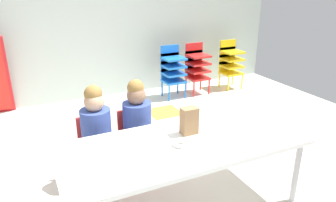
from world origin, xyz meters
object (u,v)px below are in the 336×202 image
Objects in this scene: kid_chair_blue_stack at (173,68)px; seated_child_middle_seat at (137,119)px; paper_bag_brown at (189,121)px; paper_plate_near_edge at (179,146)px; kid_chair_yellow_stack at (230,61)px; kid_chair_red_stack at (197,65)px; seated_child_near_camera at (96,126)px; donut_powdered_on_plate at (179,144)px; craft_table at (183,147)px.

seated_child_middle_seat is at bearing -124.87° from kid_chair_blue_stack.
paper_bag_brown is 0.26m from paper_plate_near_edge.
kid_chair_red_stack is at bearing 180.00° from kid_chair_yellow_stack.
seated_child_near_camera is 2.73m from kid_chair_red_stack.
seated_child_near_camera is at bearing 123.55° from donut_powdered_on_plate.
seated_child_near_camera reaches higher than craft_table.
paper_bag_brown is 1.22× the size of paper_plate_near_edge.
seated_child_near_camera reaches higher than donut_powdered_on_plate.
kid_chair_yellow_stack reaches higher than craft_table.
paper_bag_brown is at bearing 43.22° from donut_powdered_on_plate.
seated_child_near_camera reaches higher than paper_bag_brown.
kid_chair_blue_stack is at bearing 180.00° from kid_chair_yellow_stack.
kid_chair_yellow_stack is (0.65, 0.00, 0.00)m from kid_chair_red_stack.
kid_chair_blue_stack is 2.74m from donut_powdered_on_plate.
seated_child_near_camera is 4.17× the size of paper_bag_brown.
kid_chair_blue_stack is at bearing 55.13° from seated_child_middle_seat.
seated_child_middle_seat is 0.69m from paper_plate_near_edge.
donut_powdered_on_plate reaches higher than craft_table.
seated_child_near_camera is 2.42m from kid_chair_blue_stack.
donut_powdered_on_plate is at bearing -83.49° from seated_child_middle_seat.
seated_child_middle_seat is 2.18m from kid_chair_blue_stack.
kid_chair_blue_stack is at bearing 66.70° from paper_bag_brown.
seated_child_middle_seat is 4.17× the size of paper_bag_brown.
donut_powdered_on_plate is (-0.17, -0.16, -0.09)m from paper_bag_brown.
seated_child_middle_seat is at bearing 96.51° from donut_powdered_on_plate.
kid_chair_yellow_stack is at bearing 47.66° from paper_plate_near_edge.
paper_plate_near_edge is (-1.17, -2.47, 0.13)m from kid_chair_blue_stack.
kid_chair_yellow_stack is at bearing 0.00° from kid_chair_red_stack.
paper_plate_near_edge is at bearing -122.90° from kid_chair_red_stack.
seated_child_near_camera reaches higher than paper_plate_near_edge.
kid_chair_blue_stack is 2.53m from paper_bag_brown.
kid_chair_blue_stack is (1.11, 2.42, -0.08)m from craft_table.
craft_table is at bearing -122.41° from kid_chair_red_stack.
seated_child_middle_seat reaches higher than paper_bag_brown.
kid_chair_red_stack is at bearing 41.06° from seated_child_near_camera.
kid_chair_yellow_stack is (2.19, 2.42, -0.08)m from craft_table.
paper_plate_near_edge is at bearing -132.34° from kid_chair_yellow_stack.
craft_table is 8.54× the size of paper_bag_brown.
kid_chair_yellow_stack is 3.64× the size of paper_bag_brown.
paper_bag_brown is at bearing -131.99° from kid_chair_yellow_stack.
seated_child_middle_seat is 2.94m from kid_chair_yellow_stack.
seated_child_middle_seat is 1.15× the size of kid_chair_yellow_stack.
craft_table is 0.22m from paper_bag_brown.
seated_child_middle_seat is (0.38, 0.00, 0.00)m from seated_child_near_camera.
seated_child_middle_seat is 1.15× the size of kid_chair_blue_stack.
craft_table is at bearing -77.44° from seated_child_middle_seat.
donut_powdered_on_plate is (-0.06, -0.05, 0.07)m from craft_table.
craft_table is at bearing -134.83° from paper_bag_brown.
paper_plate_near_edge is (-0.17, -0.16, -0.11)m from paper_bag_brown.
kid_chair_red_stack is at bearing 46.84° from seated_child_middle_seat.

